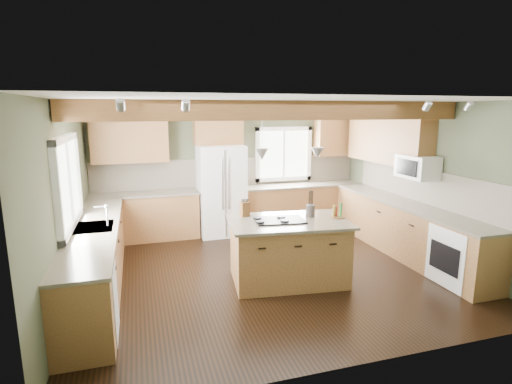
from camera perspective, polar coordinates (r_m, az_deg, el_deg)
name	(u,v)px	position (r m, az deg, el deg)	size (l,w,h in m)	color
floor	(269,271)	(6.39, 1.83, -11.19)	(5.60, 5.60, 0.00)	black
ceiling	(270,101)	(5.89, 1.99, 12.83)	(5.60, 5.60, 0.00)	silver
wall_back	(231,167)	(8.38, -3.55, 3.52)	(5.60, 5.60, 0.00)	#444D37
wall_left	(66,202)	(5.78, -25.46, -1.25)	(5.00, 5.00, 0.00)	#444D37
wall_right	(425,181)	(7.38, 23.00, 1.52)	(5.00, 5.00, 0.00)	#444D37
ceiling_beam	(280,110)	(5.50, 3.40, 11.55)	(5.55, 0.26, 0.26)	brown
soffit_trim	(232,107)	(8.20, -3.50, 12.04)	(5.55, 0.20, 0.10)	brown
backsplash_back	(232,172)	(8.38, -3.52, 2.90)	(5.58, 0.03, 0.58)	brown
backsplash_right	(422,185)	(7.42, 22.61, 0.90)	(0.03, 3.70, 0.58)	brown
base_cab_back_left	(145,217)	(8.04, -15.51, -3.48)	(2.02, 0.60, 0.88)	brown
counter_back_left	(144,194)	(7.94, -15.69, -0.28)	(2.06, 0.64, 0.04)	brown
base_cab_back_right	(302,206)	(8.72, 6.56, -1.97)	(2.62, 0.60, 0.88)	brown
counter_back_right	(302,185)	(8.62, 6.63, 1.00)	(2.66, 0.64, 0.04)	brown
base_cab_left	(97,260)	(6.02, -21.83, -9.01)	(0.60, 3.70, 0.88)	brown
counter_left	(94,228)	(5.88, -22.16, -4.80)	(0.64, 3.74, 0.04)	brown
base_cab_right	(404,230)	(7.42, 20.44, -5.06)	(0.60, 3.70, 0.88)	brown
counter_right	(406,204)	(7.31, 20.69, -1.60)	(0.64, 3.74, 0.04)	brown
upper_cab_back_left	(130,139)	(7.92, -17.58, 7.27)	(1.40, 0.35, 0.90)	brown
upper_cab_over_fridge	(218,127)	(8.07, -5.44, 9.24)	(0.96, 0.35, 0.70)	brown
upper_cab_right	(387,139)	(7.91, 18.24, 7.23)	(0.35, 2.20, 0.90)	brown
upper_cab_back_corner	(335,135)	(8.96, 11.28, 8.02)	(0.90, 0.35, 0.90)	brown
window_left	(67,182)	(5.78, -25.41, 1.28)	(0.04, 1.60, 1.05)	white
window_back	(283,154)	(8.66, 3.92, 5.44)	(1.10, 0.04, 1.00)	white
sink	(94,228)	(5.88, -22.16, -4.75)	(0.50, 0.65, 0.03)	#262628
faucet	(107,216)	(5.82, -20.51, -3.29)	(0.02, 0.02, 0.28)	#B2B2B7
dishwasher	(87,303)	(4.83, -23.01, -14.41)	(0.60, 0.60, 0.84)	white
oven	(462,256)	(6.48, 27.30, -8.11)	(0.60, 0.72, 0.84)	white
microwave	(417,167)	(7.17, 22.05, 3.35)	(0.40, 0.70, 0.38)	white
pendant_left	(262,154)	(5.50, 0.85, 5.41)	(0.18, 0.18, 0.16)	#B2B2B7
pendant_right	(318,153)	(5.70, 8.79, 5.50)	(0.18, 0.18, 0.16)	#B2B2B7
refrigerator	(221,190)	(8.02, -4.98, 0.23)	(0.90, 0.74, 1.80)	white
island	(288,252)	(5.91, 4.65, -8.55)	(1.60, 0.98, 0.88)	brown
island_top	(289,222)	(5.77, 4.72, -4.25)	(1.70, 1.08, 0.04)	brown
cooktop	(280,220)	(5.73, 3.44, -4.03)	(0.69, 0.46, 0.02)	black
knife_block	(245,209)	(5.95, -1.60, -2.46)	(0.13, 0.10, 0.22)	brown
utensil_crock	(310,211)	(5.99, 7.79, -2.64)	(0.13, 0.13, 0.18)	#3E3531
bottle_tray	(338,211)	(6.00, 11.61, -2.61)	(0.23, 0.23, 0.21)	brown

